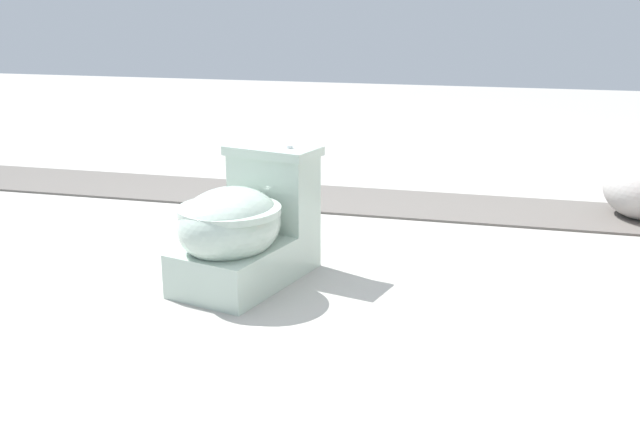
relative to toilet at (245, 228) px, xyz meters
The scene contains 3 objects.
ground_plane 0.31m from the toilet, 145.38° to the right, with size 14.00×14.00×0.00m, color #A8A59E.
gravel_strip 1.36m from the toilet, 163.62° to the left, with size 0.56×8.00×0.01m, color #605B56.
toilet is the anchor object (origin of this frame).
Camera 1 is at (2.78, 1.09, 1.08)m, focal length 42.00 mm.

